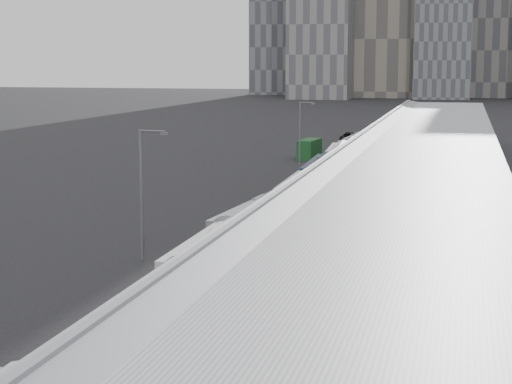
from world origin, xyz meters
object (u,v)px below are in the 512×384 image
(bus_3, at_px, (262,233))
(bus_5, at_px, (322,179))
(street_lamp_far, at_px, (301,128))
(street_lamp_near, at_px, (144,186))
(bus_2, at_px, (219,270))
(bus_7, at_px, (359,149))
(bus_4, at_px, (300,200))
(suv, at_px, (349,137))
(shipping_container, at_px, (309,149))
(bus_6, at_px, (339,164))
(bus_1, at_px, (113,367))

(bus_3, height_order, bus_5, bus_3)
(bus_3, height_order, street_lamp_far, street_lamp_far)
(bus_5, height_order, street_lamp_near, street_lamp_near)
(bus_2, height_order, bus_7, bus_2)
(bus_2, xyz_separation_m, bus_4, (-0.29, 27.05, -0.16))
(bus_3, bearing_deg, bus_2, -84.42)
(bus_7, bearing_deg, bus_4, -87.32)
(street_lamp_near, relative_size, suv, 1.65)
(bus_2, relative_size, bus_7, 1.05)
(bus_5, bearing_deg, shipping_container, 100.61)
(bus_4, distance_m, bus_6, 26.64)
(bus_4, bearing_deg, bus_2, -90.43)
(bus_2, relative_size, shipping_container, 2.40)
(street_lamp_far, bearing_deg, shipping_container, 90.69)
(bus_5, bearing_deg, street_lamp_far, 103.55)
(street_lamp_far, bearing_deg, bus_6, -59.46)
(bus_5, height_order, bus_7, bus_5)
(street_lamp_far, xyz_separation_m, suv, (1.84, 34.38, -4.08))
(suv, bearing_deg, bus_5, -82.37)
(street_lamp_near, distance_m, suv, 91.58)
(bus_2, height_order, bus_4, bus_2)
(bus_6, xyz_separation_m, street_lamp_far, (-6.71, 11.37, 3.24))
(shipping_container, relative_size, suv, 1.05)
(street_lamp_near, height_order, suv, street_lamp_near)
(bus_3, distance_m, street_lamp_far, 54.68)
(bus_1, bearing_deg, bus_2, 90.23)
(bus_5, bearing_deg, bus_3, -90.78)
(bus_1, relative_size, bus_2, 0.88)
(bus_4, relative_size, suv, 2.28)
(bus_3, height_order, suv, bus_3)
(bus_3, bearing_deg, bus_1, -84.24)
(bus_3, xyz_separation_m, bus_7, (-0.31, 59.81, -0.11))
(suv, bearing_deg, shipping_container, -91.19)
(bus_2, bearing_deg, bus_3, 89.90)
(bus_6, relative_size, street_lamp_near, 1.45)
(bus_2, relative_size, bus_5, 1.04)
(bus_1, height_order, bus_3, bus_3)
(bus_2, relative_size, bus_3, 0.98)
(bus_6, relative_size, suv, 2.40)
(shipping_container, bearing_deg, street_lamp_near, -83.80)
(bus_7, height_order, street_lamp_far, street_lamp_far)
(bus_5, bearing_deg, bus_2, -90.99)
(bus_1, height_order, suv, bus_1)
(bus_1, xyz_separation_m, bus_2, (-0.12, 15.68, 0.20))
(street_lamp_far, distance_m, shipping_container, 7.54)
(bus_7, xyz_separation_m, street_lamp_far, (-7.04, -5.72, 3.24))
(bus_3, bearing_deg, shipping_container, 102.42)
(bus_7, bearing_deg, shipping_container, 174.79)
(bus_3, distance_m, bus_4, 16.09)
(shipping_container, bearing_deg, suv, 92.38)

